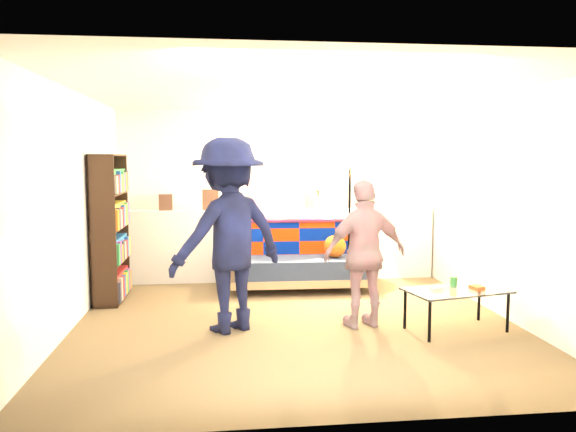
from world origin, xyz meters
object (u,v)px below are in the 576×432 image
object	(u,v)px
futon_sofa	(302,261)
coffee_table	(457,292)
floor_lamp	(349,199)
person_right	(365,254)
person_left	(228,235)
bookshelf	(110,233)

from	to	relation	value
futon_sofa	coffee_table	bearing A→B (deg)	-57.44
floor_lamp	person_right	world-z (taller)	floor_lamp
floor_lamp	person_left	size ratio (longest dim) A/B	0.86
futon_sofa	coffee_table	world-z (taller)	futon_sofa
futon_sofa	coffee_table	size ratio (longest dim) A/B	1.70
futon_sofa	floor_lamp	world-z (taller)	floor_lamp
bookshelf	coffee_table	bearing A→B (deg)	-24.53
bookshelf	floor_lamp	xyz separation A→B (m)	(3.01, 0.42, 0.35)
person_left	person_right	bearing A→B (deg)	147.32
coffee_table	person_right	xyz separation A→B (m)	(-0.87, 0.24, 0.36)
bookshelf	person_right	xyz separation A→B (m)	(2.76, -1.42, -0.07)
coffee_table	person_left	size ratio (longest dim) A/B	0.57
person_left	person_right	distance (m)	1.38
person_right	coffee_table	bearing A→B (deg)	153.53
floor_lamp	person_left	world-z (taller)	person_left
floor_lamp	person_right	distance (m)	1.91
floor_lamp	person_right	bearing A→B (deg)	-97.71
coffee_table	floor_lamp	world-z (taller)	floor_lamp
person_right	futon_sofa	bearing A→B (deg)	-88.68
bookshelf	floor_lamp	distance (m)	3.06
bookshelf	person_left	size ratio (longest dim) A/B	0.92
floor_lamp	person_right	xyz separation A→B (m)	(-0.25, -1.84, -0.42)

